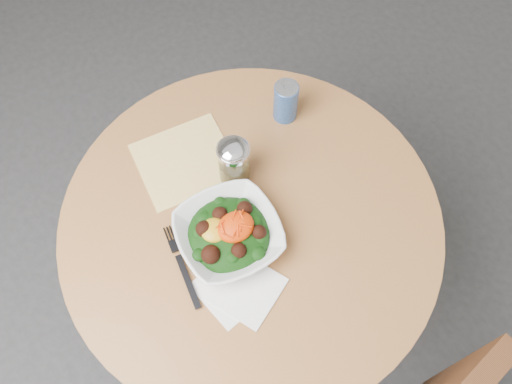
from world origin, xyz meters
TOP-DOWN VIEW (x-y plane):
  - ground at (0.00, 0.00)m, footprint 6.00×6.00m
  - table at (0.00, 0.00)m, footprint 0.90×0.90m
  - cloth_napkin at (-0.05, 0.22)m, footprint 0.25×0.24m
  - paper_napkins at (-0.11, -0.12)m, footprint 0.19×0.19m
  - salad_bowl at (-0.07, -0.01)m, footprint 0.26×0.26m
  - fork at (-0.19, -0.00)m, footprint 0.06×0.21m
  - spice_shaker at (0.03, 0.12)m, footprint 0.08×0.08m
  - beverage_can at (0.24, 0.20)m, footprint 0.06×0.06m

SIDE VIEW (x-z plane):
  - ground at x=0.00m, z-range 0.00..0.00m
  - table at x=0.00m, z-range 0.18..0.93m
  - cloth_napkin at x=-0.05m, z-range 0.75..0.75m
  - paper_napkins at x=-0.11m, z-range 0.75..0.75m
  - fork at x=-0.19m, z-range 0.75..0.76m
  - salad_bowl at x=-0.07m, z-range 0.74..0.83m
  - beverage_can at x=0.24m, z-range 0.75..0.87m
  - spice_shaker at x=0.03m, z-range 0.75..0.89m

